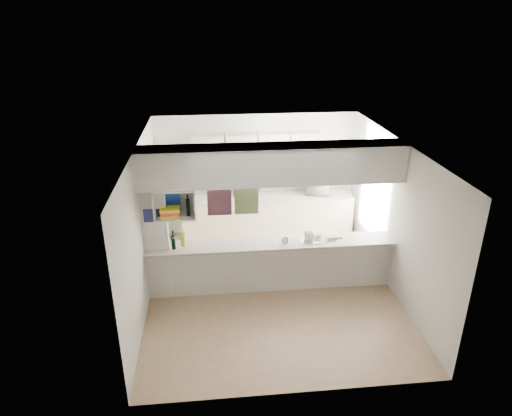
{
  "coord_description": "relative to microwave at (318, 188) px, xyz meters",
  "views": [
    {
      "loc": [
        -0.97,
        -6.76,
        4.49
      ],
      "look_at": [
        -0.21,
        0.5,
        1.35
      ],
      "focal_mm": 32.0,
      "sensor_mm": 36.0,
      "label": 1
    }
  ],
  "objects": [
    {
      "name": "ceiling",
      "position": [
        -1.28,
        -2.11,
        1.55
      ],
      "size": [
        4.8,
        4.8,
        0.0
      ],
      "primitive_type": "plane",
      "color": "white",
      "rests_on": "wall_back"
    },
    {
      "name": "cubby_shelf",
      "position": [
        -2.85,
        -2.17,
        0.66
      ],
      "size": [
        0.65,
        0.35,
        0.5
      ],
      "color": "white",
      "rests_on": "bulkhead"
    },
    {
      "name": "servery_partition",
      "position": [
        -1.45,
        -2.11,
        0.61
      ],
      "size": [
        4.2,
        0.5,
        2.6
      ],
      "color": "silver",
      "rests_on": "floor"
    },
    {
      "name": "wall_right",
      "position": [
        0.82,
        -2.11,
        0.25
      ],
      "size": [
        0.0,
        4.8,
        4.8
      ],
      "primitive_type": "plane",
      "rotation": [
        1.57,
        0.0,
        -1.57
      ],
      "color": "silver",
      "rests_on": "floor"
    },
    {
      "name": "cup",
      "position": [
        -1.07,
        -2.18,
        -0.07
      ],
      "size": [
        0.16,
        0.16,
        0.1
      ],
      "primitive_type": "imported",
      "rotation": [
        0.0,
        0.0,
        -0.43
      ],
      "color": "white",
      "rests_on": "dish_rack"
    },
    {
      "name": "knife_block",
      "position": [
        -1.54,
        0.07,
        -0.04
      ],
      "size": [
        0.1,
        0.08,
        0.19
      ],
      "primitive_type": "cube",
      "rotation": [
        0.0,
        0.0,
        0.06
      ],
      "color": "brown",
      "rests_on": "bench_top"
    },
    {
      "name": "utensil_jar",
      "position": [
        -1.74,
        0.04,
        -0.05
      ],
      "size": [
        0.11,
        0.11,
        0.16
      ],
      "primitive_type": "cylinder",
      "color": "black",
      "rests_on": "bench_top"
    },
    {
      "name": "bowl",
      "position": [
        -0.04,
        -0.04,
        0.16
      ],
      "size": [
        0.23,
        0.23,
        0.06
      ],
      "primitive_type": "imported",
      "color": "navy",
      "rests_on": "microwave"
    },
    {
      "name": "wall_left",
      "position": [
        -3.38,
        -2.11,
        0.25
      ],
      "size": [
        0.0,
        4.8,
        4.8
      ],
      "primitive_type": "plane",
      "rotation": [
        1.57,
        0.0,
        1.57
      ],
      "color": "silver",
      "rests_on": "floor"
    },
    {
      "name": "floor",
      "position": [
        -1.28,
        -2.11,
        -1.05
      ],
      "size": [
        4.8,
        4.8,
        0.0
      ],
      "primitive_type": "plane",
      "color": "#977458",
      "rests_on": "ground"
    },
    {
      "name": "wall_back",
      "position": [
        -1.28,
        0.29,
        0.25
      ],
      "size": [
        4.2,
        0.0,
        4.2
      ],
      "primitive_type": "plane",
      "rotation": [
        1.57,
        0.0,
        0.0
      ],
      "color": "silver",
      "rests_on": "floor"
    },
    {
      "name": "microwave",
      "position": [
        0.0,
        0.0,
        0.0
      ],
      "size": [
        0.55,
        0.44,
        0.26
      ],
      "primitive_type": "imported",
      "rotation": [
        0.0,
        0.0,
        2.87
      ],
      "color": "white",
      "rests_on": "bench_top"
    },
    {
      "name": "wine_bottles",
      "position": [
        -2.83,
        -2.12,
        -0.01
      ],
      "size": [
        0.22,
        0.15,
        0.34
      ],
      "color": "black",
      "rests_on": "breakfast_bar"
    },
    {
      "name": "dish_rack",
      "position": [
        -0.61,
        -2.11,
        -0.05
      ],
      "size": [
        0.38,
        0.29,
        0.2
      ],
      "rotation": [
        0.0,
        0.0,
        0.05
      ],
      "color": "silver",
      "rests_on": "breakfast_bar"
    },
    {
      "name": "plastic_tubs",
      "position": [
        -0.38,
        -2.04,
        -0.1
      ],
      "size": [
        0.5,
        0.23,
        0.08
      ],
      "color": "silver",
      "rests_on": "breakfast_bar"
    },
    {
      "name": "kitchen_run",
      "position": [
        -1.12,
        0.03,
        -0.23
      ],
      "size": [
        3.6,
        0.63,
        2.24
      ],
      "color": "beige",
      "rests_on": "floor"
    }
  ]
}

